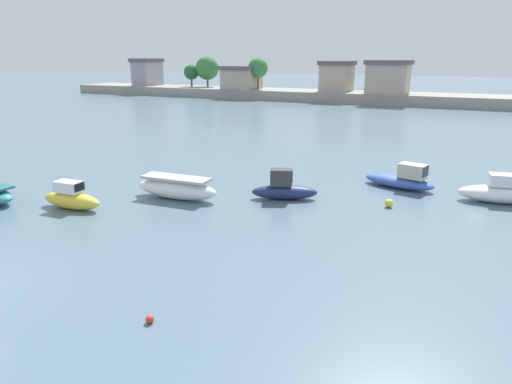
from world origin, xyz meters
TOP-DOWN VIEW (x-y plane):
  - moored_boat_2 at (-3.09, 8.39)m, footprint 3.50×1.23m
  - moored_boat_3 at (0.77, 12.13)m, footprint 4.93×1.68m
  - moored_boat_4 at (6.11, 14.57)m, footprint 3.70×2.33m
  - moored_boat_5 at (11.60, 19.63)m, footprint 4.46×2.52m
  - moored_boat_6 at (16.83, 19.01)m, footprint 4.46×2.27m
  - mooring_buoy_1 at (11.58, 15.63)m, footprint 0.42×0.42m
  - mooring_buoy_2 at (7.12, 1.71)m, footprint 0.25×0.25m
  - distant_shoreline at (-2.59, 72.26)m, footprint 127.68×9.43m

SIDE VIEW (x-z plane):
  - mooring_buoy_2 at x=7.12m, z-range 0.00..0.25m
  - mooring_buoy_1 at x=11.58m, z-range 0.00..0.42m
  - moored_boat_5 at x=11.60m, z-range -0.26..1.28m
  - moored_boat_2 at x=-3.09m, z-range -0.17..1.27m
  - moored_boat_6 at x=16.83m, z-range -0.20..1.35m
  - moored_boat_4 at x=6.11m, z-range -0.26..1.42m
  - moored_boat_3 at x=0.77m, z-range -0.02..1.21m
  - distant_shoreline at x=-2.59m, z-range -1.71..6.03m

